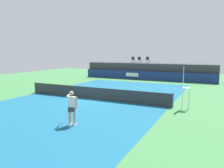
{
  "coord_description": "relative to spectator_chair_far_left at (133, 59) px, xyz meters",
  "views": [
    {
      "loc": [
        8.79,
        -14.57,
        3.67
      ],
      "look_at": [
        0.68,
        2.0,
        1.0
      ],
      "focal_mm": 34.84,
      "sensor_mm": 36.0,
      "label": 1
    }
  ],
  "objects": [
    {
      "name": "sponsor_wall",
      "position": [
        2.4,
        -1.86,
        -2.09
      ],
      "size": [
        18.0,
        0.22,
        1.2
      ],
      "color": "navy",
      "rests_on": "ground"
    },
    {
      "name": "net_post_near",
      "position": [
        -3.8,
        -15.36,
        -2.19
      ],
      "size": [
        0.1,
        0.1,
        1.0
      ],
      "primitive_type": "cylinder",
      "color": "#4C4C51",
      "rests_on": "ground"
    },
    {
      "name": "umpire_chair",
      "position": [
        9.32,
        -15.38,
        -1.11
      ],
      "size": [
        0.51,
        0.51,
        2.76
      ],
      "color": "white",
      "rests_on": "ground"
    },
    {
      "name": "spectator_chair_far_left",
      "position": [
        0.0,
        0.0,
        0.0
      ],
      "size": [
        0.45,
        0.45,
        0.89
      ],
      "color": "#1E232D",
      "rests_on": "spectator_platform"
    },
    {
      "name": "spectator_chair_center",
      "position": [
        2.12,
        0.15,
        0.0
      ],
      "size": [
        0.45,
        0.45,
        0.89
      ],
      "color": "#1E232D",
      "rests_on": "spectator_platform"
    },
    {
      "name": "spectator_chair_left",
      "position": [
        1.04,
        -0.22,
        0.0
      ],
      "size": [
        0.46,
        0.46,
        0.89
      ],
      "color": "#1E232D",
      "rests_on": "spectator_platform"
    },
    {
      "name": "court_inner",
      "position": [
        2.4,
        -15.36,
        -2.69
      ],
      "size": [
        12.0,
        22.0,
        0.0
      ],
      "primitive_type": "cube",
      "color": "#16597A",
      "rests_on": "ground"
    },
    {
      "name": "spectator_platform",
      "position": [
        2.4,
        -0.06,
        -1.59
      ],
      "size": [
        18.0,
        2.8,
        2.2
      ],
      "primitive_type": "cube",
      "color": "#38383D",
      "rests_on": "ground"
    },
    {
      "name": "ground_plane",
      "position": [
        2.4,
        -12.36,
        -2.69
      ],
      "size": [
        48.0,
        48.0,
        0.0
      ],
      "primitive_type": "plane",
      "color": "#3D7A42"
    },
    {
      "name": "tennis_player",
      "position": [
        4.66,
        -21.21,
        -1.73
      ],
      "size": [
        0.94,
        1.1,
        1.77
      ],
      "color": "white",
      "rests_on": "court_inner"
    },
    {
      "name": "net_post_far",
      "position": [
        8.6,
        -15.36,
        -2.19
      ],
      "size": [
        0.1,
        0.1,
        1.0
      ],
      "primitive_type": "cylinder",
      "color": "#4C4C51",
      "rests_on": "ground"
    },
    {
      "name": "tennis_net",
      "position": [
        2.4,
        -15.36,
        -2.22
      ],
      "size": [
        12.4,
        0.02,
        0.95
      ],
      "primitive_type": "cube",
      "color": "#2D2D2D",
      "rests_on": "ground"
    }
  ]
}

